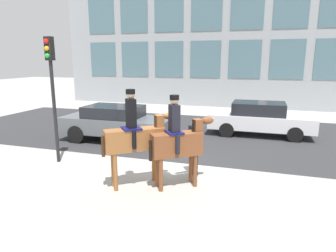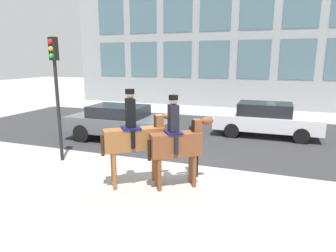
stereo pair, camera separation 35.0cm
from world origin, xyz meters
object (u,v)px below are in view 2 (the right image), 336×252
object	(u,v)px
traffic_light	(56,80)
street_car_near_lane	(121,122)
pedestrian_bystander	(195,143)
street_car_far_lane	(266,119)
mounted_horse_lead	(135,136)
mounted_horse_companion	(177,141)

from	to	relation	value
traffic_light	street_car_near_lane	bearing A→B (deg)	77.71
pedestrian_bystander	street_car_near_lane	world-z (taller)	pedestrian_bystander
street_car_near_lane	pedestrian_bystander	bearing A→B (deg)	-35.47
street_car_far_lane	pedestrian_bystander	bearing A→B (deg)	-107.42
street_car_near_lane	street_car_far_lane	bearing A→B (deg)	26.27
mounted_horse_lead	street_car_near_lane	xyz separation A→B (m)	(-2.61, 3.97, -0.57)
mounted_horse_lead	street_car_near_lane	world-z (taller)	mounted_horse_lead
pedestrian_bystander	traffic_light	world-z (taller)	traffic_light
mounted_horse_lead	pedestrian_bystander	size ratio (longest dim) A/B	1.56
mounted_horse_lead	pedestrian_bystander	bearing A→B (deg)	2.85
mounted_horse_lead	mounted_horse_companion	xyz separation A→B (m)	(1.08, 0.25, -0.09)
street_car_near_lane	traffic_light	distance (m)	3.61
traffic_light	mounted_horse_companion	bearing A→B (deg)	-9.45
street_car_far_lane	mounted_horse_companion	bearing A→B (deg)	-107.17
traffic_light	street_car_far_lane	bearing A→B (deg)	42.37
street_car_far_lane	traffic_light	size ratio (longest dim) A/B	1.12
pedestrian_bystander	traffic_light	distance (m)	4.91
mounted_horse_companion	street_car_near_lane	size ratio (longest dim) A/B	0.54
street_car_near_lane	street_car_far_lane	world-z (taller)	street_car_far_lane
mounted_horse_lead	pedestrian_bystander	world-z (taller)	mounted_horse_lead
pedestrian_bystander	street_car_near_lane	xyz separation A→B (m)	(-3.95, 2.81, -0.19)
pedestrian_bystander	traffic_light	xyz separation A→B (m)	(-4.60, -0.17, 1.72)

